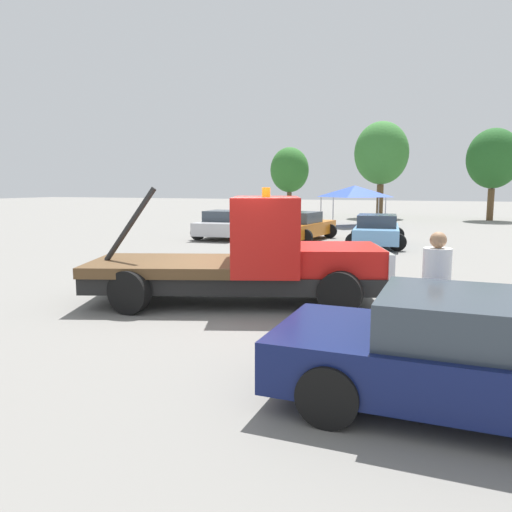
{
  "coord_description": "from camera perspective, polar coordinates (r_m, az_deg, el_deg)",
  "views": [
    {
      "loc": [
        4.28,
        -9.78,
        2.53
      ],
      "look_at": [
        0.5,
        0.0,
        1.05
      ],
      "focal_mm": 35.0,
      "sensor_mm": 36.0,
      "label": 1
    }
  ],
  "objects": [
    {
      "name": "foreground_car",
      "position": [
        6.17,
        25.94,
        -10.53
      ],
      "size": [
        5.08,
        2.14,
        1.34
      ],
      "rotation": [
        0.0,
        0.0,
        -0.01
      ],
      "color": "#0F194C",
      "rests_on": "ground"
    },
    {
      "name": "parked_car_skyblue",
      "position": [
        21.7,
        13.64,
        2.83
      ],
      "size": [
        2.69,
        4.78,
        1.34
      ],
      "rotation": [
        0.0,
        0.0,
        1.68
      ],
      "color": "#669ED1",
      "rests_on": "ground"
    },
    {
      "name": "parked_car_silver",
      "position": [
        24.53,
        -3.38,
        3.62
      ],
      "size": [
        2.72,
        4.53,
        1.34
      ],
      "rotation": [
        0.0,
        0.0,
        1.64
      ],
      "color": "#B7B7BC",
      "rests_on": "ground"
    },
    {
      "name": "person_near_truck",
      "position": [
        7.95,
        19.89,
        -3.02
      ],
      "size": [
        0.41,
        0.41,
        1.86
      ],
      "rotation": [
        0.0,
        0.0,
        3.08
      ],
      "color": "#475B84",
      "rests_on": "ground"
    },
    {
      "name": "tree_left",
      "position": [
        40.68,
        25.5,
        10.0
      ],
      "size": [
        3.73,
        3.73,
        6.67
      ],
      "color": "brown",
      "rests_on": "ground"
    },
    {
      "name": "tree_center",
      "position": [
        41.41,
        14.14,
        11.3
      ],
      "size": [
        4.23,
        4.23,
        7.55
      ],
      "color": "brown",
      "rests_on": "ground"
    },
    {
      "name": "canopy_tent_blue",
      "position": [
        32.22,
        11.21,
        7.27
      ],
      "size": [
        3.53,
        3.53,
        2.55
      ],
      "color": "#9E9EA3",
      "rests_on": "ground"
    },
    {
      "name": "tree_right",
      "position": [
        42.19,
        3.86,
        9.77
      ],
      "size": [
        3.19,
        3.19,
        5.7
      ],
      "color": "brown",
      "rests_on": "ground"
    },
    {
      "name": "parked_car_orange",
      "position": [
        23.33,
        4.97,
        3.38
      ],
      "size": [
        2.87,
        4.91,
        1.34
      ],
      "rotation": [
        0.0,
        0.0,
        1.45
      ],
      "color": "orange",
      "rests_on": "ground"
    },
    {
      "name": "ground_plane",
      "position": [
        10.97,
        -2.45,
        -5.31
      ],
      "size": [
        160.0,
        160.0,
        0.0
      ],
      "primitive_type": "plane",
      "color": "gray"
    },
    {
      "name": "tow_truck",
      "position": [
        10.77,
        -0.37,
        -0.29
      ],
      "size": [
        6.66,
        4.08,
        2.51
      ],
      "rotation": [
        0.0,
        0.0,
        0.33
      ],
      "color": "black",
      "rests_on": "ground"
    }
  ]
}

